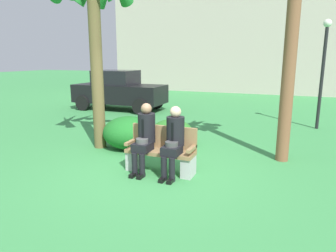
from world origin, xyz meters
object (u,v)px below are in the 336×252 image
park_bench (161,152)px  parked_car_near (119,90)px  palm_tree_short (93,2)px  street_lamp (323,63)px  seated_man_right (174,138)px  shrub_near_bench (129,133)px  seated_man_left (145,135)px  shrub_mid_lawn (172,133)px

park_bench → parked_car_near: 7.75m
palm_tree_short → street_lamp: (5.21, 4.35, -1.41)m
seated_man_right → street_lamp: street_lamp is taller
seated_man_right → shrub_near_bench: 2.13m
park_bench → parked_car_near: (-4.64, 6.19, 0.44)m
park_bench → seated_man_right: (0.31, -0.12, 0.34)m
seated_man_right → seated_man_left: bearing=179.8°
seated_man_right → parked_car_near: parked_car_near is taller
parked_car_near → shrub_mid_lawn: bearing=-46.5°
seated_man_left → seated_man_right: (0.60, -0.00, -0.01)m
shrub_near_bench → palm_tree_short: bearing=-168.5°
palm_tree_short → shrub_mid_lawn: 3.62m
seated_man_left → palm_tree_short: palm_tree_short is taller
shrub_mid_lawn → parked_car_near: (-4.17, 4.40, 0.50)m
shrub_near_bench → shrub_mid_lawn: size_ratio=1.18×
shrub_near_bench → shrub_mid_lawn: (0.89, 0.64, -0.06)m
seated_man_left → shrub_near_bench: 1.70m
seated_man_right → shrub_mid_lawn: seated_man_right is taller
shrub_near_bench → parked_car_near: (-3.28, 5.04, 0.43)m
park_bench → shrub_mid_lawn: 1.85m
park_bench → parked_car_near: size_ratio=0.35×
seated_man_left → parked_car_near: (-4.35, 6.31, 0.09)m
street_lamp → seated_man_right: bearing=-116.9°
palm_tree_short → shrub_mid_lawn: bearing=25.7°
seated_man_left → street_lamp: 6.56m
shrub_near_bench → shrub_mid_lawn: shrub_near_bench is taller
parked_car_near → street_lamp: street_lamp is taller
seated_man_right → parked_car_near: (-4.95, 6.31, 0.10)m
parked_car_near → street_lamp: 7.87m
shrub_mid_lawn → parked_car_near: size_ratio=0.28×
parked_car_near → palm_tree_short: bearing=-64.1°
shrub_near_bench → parked_car_near: bearing=123.0°
shrub_mid_lawn → park_bench: bearing=-75.2°
seated_man_left → shrub_near_bench: bearing=130.0°
seated_man_right → park_bench: bearing=158.4°
street_lamp → parked_car_near: bearing=173.8°
shrub_mid_lawn → street_lamp: street_lamp is taller
parked_car_near → park_bench: bearing=-53.1°
palm_tree_short → park_bench: bearing=-25.2°
seated_man_right → shrub_mid_lawn: (-0.78, 1.91, -0.40)m
park_bench → seated_man_left: seated_man_left is taller
seated_man_left → palm_tree_short: (-1.83, 1.12, 2.72)m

